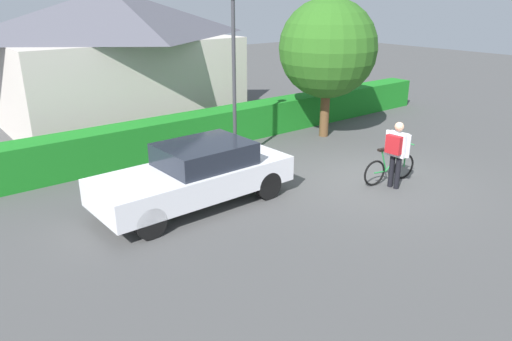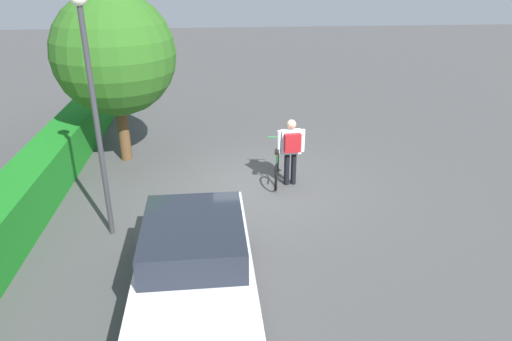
{
  "view_description": "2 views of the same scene",
  "coord_description": "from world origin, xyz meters",
  "px_view_note": "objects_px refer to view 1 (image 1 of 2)",
  "views": [
    {
      "loc": [
        -9.31,
        -7.03,
        4.45
      ],
      "look_at": [
        -3.03,
        0.92,
        0.71
      ],
      "focal_mm": 33.47,
      "sensor_mm": 36.0,
      "label": 1
    },
    {
      "loc": [
        -10.2,
        1.07,
        5.0
      ],
      "look_at": [
        -1.2,
        0.33,
        0.96
      ],
      "focal_mm": 32.89,
      "sensor_mm": 36.0,
      "label": 2
    }
  ],
  "objects_px": {
    "street_lamp": "(234,56)",
    "tree_kerbside": "(328,49)",
    "parked_car_near": "(196,174)",
    "person_rider": "(396,149)",
    "bicycle": "(390,168)"
  },
  "relations": [
    {
      "from": "person_rider",
      "to": "tree_kerbside",
      "type": "bearing_deg",
      "value": 64.96
    },
    {
      "from": "person_rider",
      "to": "tree_kerbside",
      "type": "relative_size",
      "value": 0.37
    },
    {
      "from": "parked_car_near",
      "to": "tree_kerbside",
      "type": "relative_size",
      "value": 1.01
    },
    {
      "from": "tree_kerbside",
      "to": "parked_car_near",
      "type": "bearing_deg",
      "value": -161.17
    },
    {
      "from": "person_rider",
      "to": "street_lamp",
      "type": "distance_m",
      "value": 4.76
    },
    {
      "from": "parked_car_near",
      "to": "tree_kerbside",
      "type": "xyz_separation_m",
      "value": [
        6.25,
        2.13,
        2.12
      ]
    },
    {
      "from": "person_rider",
      "to": "street_lamp",
      "type": "xyz_separation_m",
      "value": [
        -1.93,
        3.89,
        1.94
      ]
    },
    {
      "from": "tree_kerbside",
      "to": "street_lamp",
      "type": "bearing_deg",
      "value": -174.69
    },
    {
      "from": "parked_car_near",
      "to": "tree_kerbside",
      "type": "distance_m",
      "value": 6.94
    },
    {
      "from": "bicycle",
      "to": "street_lamp",
      "type": "xyz_separation_m",
      "value": [
        -2.17,
        3.6,
        2.56
      ]
    },
    {
      "from": "street_lamp",
      "to": "tree_kerbside",
      "type": "relative_size",
      "value": 1.04
    },
    {
      "from": "parked_car_near",
      "to": "bicycle",
      "type": "xyz_separation_m",
      "value": [
        4.51,
        -1.83,
        -0.35
      ]
    },
    {
      "from": "bicycle",
      "to": "street_lamp",
      "type": "height_order",
      "value": "street_lamp"
    },
    {
      "from": "parked_car_near",
      "to": "street_lamp",
      "type": "bearing_deg",
      "value": 37.12
    },
    {
      "from": "person_rider",
      "to": "street_lamp",
      "type": "height_order",
      "value": "street_lamp"
    }
  ]
}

